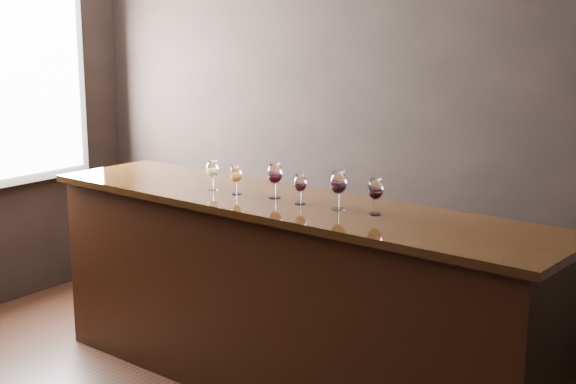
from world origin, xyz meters
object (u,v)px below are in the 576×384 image
Objects in this scene: glass_white at (212,170)px; glass_red_c at (338,184)px; glass_amber at (236,175)px; glass_red_a at (275,174)px; glass_red_d at (375,190)px; bar_counter at (286,301)px; back_bar_shelf at (273,259)px; glass_red_b at (300,184)px.

glass_white is 0.92m from glass_red_c.
glass_amber is (0.20, -0.02, -0.01)m from glass_white.
glass_red_d is (0.69, -0.02, -0.01)m from glass_red_a.
glass_red_d reaches higher than glass_white.
bar_counter is 1.33× the size of back_bar_shelf.
glass_white is (-0.55, -0.02, 0.75)m from bar_counter.
glass_amber is at bearing -169.85° from bar_counter.
glass_amber is 0.88× the size of glass_red_d.
bar_counter is at bearing -50.07° from back_bar_shelf.
back_bar_shelf is at bearing 133.90° from bar_counter.
glass_amber is 1.00× the size of glass_red_b.
glass_red_b reaches higher than back_bar_shelf.
back_bar_shelf is 1.54m from glass_red_a.
glass_white is at bearing -73.69° from back_bar_shelf.
glass_red_c is at bearing -4.66° from glass_red_a.
glass_red_a is 0.47m from glass_red_c.
glass_red_b is at bearing -176.67° from glass_red_d.
glass_white is at bearing 175.11° from glass_amber.
glass_amber is at bearing -178.10° from glass_red_d.
glass_amber is 0.94m from glass_red_d.
glass_red_b is (0.47, 0.00, 0.00)m from glass_amber.
glass_red_c is (0.92, -0.00, 0.02)m from glass_white.
glass_red_b is (0.97, -1.05, 0.87)m from back_bar_shelf.
glass_red_d reaches higher than bar_counter.
glass_red_d is at bearing 3.39° from bar_counter.
back_bar_shelf is 1.84m from glass_red_c.
glass_red_b is 0.48m from glass_red_d.
glass_red_a is (0.46, 0.03, 0.02)m from glass_white.
back_bar_shelf is at bearing 132.90° from glass_red_b.
glass_red_b is (0.67, -0.01, -0.01)m from glass_white.
back_bar_shelf is at bearing 139.70° from glass_red_c.
glass_red_c is at bearing 1.06° from glass_amber.
glass_red_d is at bearing 1.90° from glass_amber.
glass_red_a is 0.96× the size of glass_red_c.
back_bar_shelf is 14.14× the size of glass_amber.
back_bar_shelf is 12.44× the size of glass_red_d.
glass_red_a reaches higher than glass_amber.
glass_red_a is (0.25, 0.05, 0.02)m from glass_amber.
back_bar_shelf is 11.39× the size of glass_red_c.
bar_counter is 17.76× the size of glass_white.
back_bar_shelf is 11.82× the size of glass_red_a.
glass_red_d reaches higher than back_bar_shelf.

